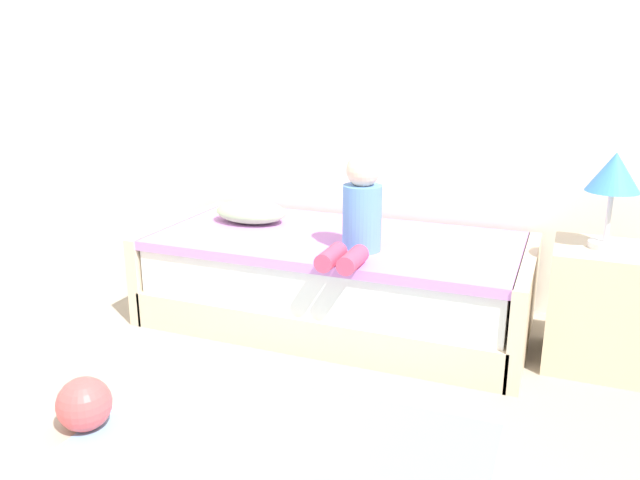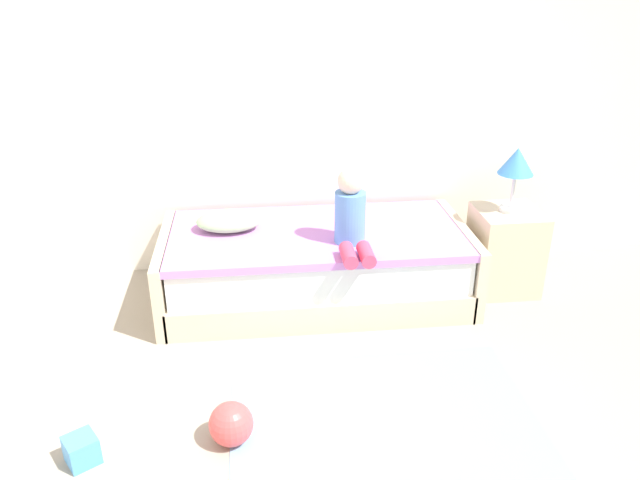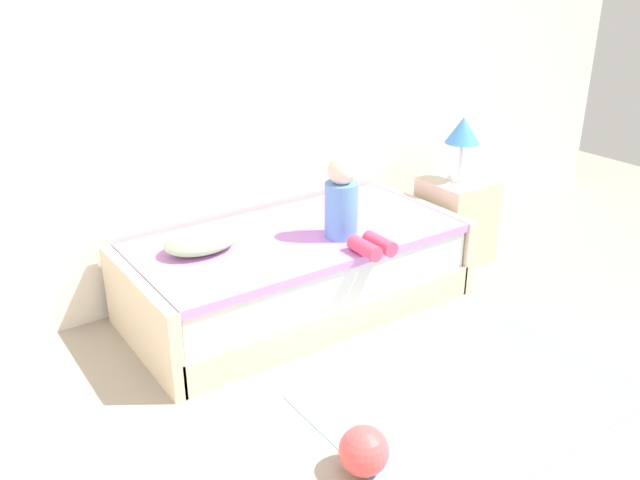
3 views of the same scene
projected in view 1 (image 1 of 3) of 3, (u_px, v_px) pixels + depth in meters
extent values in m
cube|color=silver|center=(373.00, 58.00, 3.75)|extent=(7.20, 0.10, 2.90)
cube|color=beige|center=(336.00, 304.00, 3.61)|extent=(2.00, 1.00, 0.20)
cube|color=white|center=(337.00, 267.00, 3.54)|extent=(1.94, 0.94, 0.25)
cube|color=#C67FD1|center=(337.00, 241.00, 3.50)|extent=(1.98, 0.98, 0.05)
cube|color=beige|center=(183.00, 258.00, 3.93)|extent=(0.07, 1.00, 0.50)
cube|color=beige|center=(525.00, 305.00, 3.20)|extent=(0.07, 1.00, 0.50)
cube|color=beige|center=(596.00, 307.00, 3.04)|extent=(0.44, 0.44, 0.60)
cylinder|color=silver|center=(605.00, 245.00, 2.95)|extent=(0.15, 0.15, 0.03)
cylinder|color=silver|center=(608.00, 217.00, 2.92)|extent=(0.02, 0.02, 0.24)
cone|color=#3F8CD8|center=(615.00, 172.00, 2.86)|extent=(0.24, 0.24, 0.18)
cylinder|color=#598CD1|center=(362.00, 218.00, 3.21)|extent=(0.20, 0.20, 0.34)
sphere|color=beige|center=(363.00, 170.00, 3.14)|extent=(0.17, 0.17, 0.17)
cylinder|color=#D83F60|center=(331.00, 257.00, 3.00)|extent=(0.09, 0.22, 0.09)
cylinder|color=#D83F60|center=(353.00, 260.00, 2.96)|extent=(0.09, 0.22, 0.09)
ellipsoid|color=#99CC8C|center=(251.00, 212.00, 3.77)|extent=(0.44, 0.30, 0.13)
sphere|color=#E54C4C|center=(84.00, 404.00, 2.56)|extent=(0.22, 0.22, 0.22)
cube|color=#7AA8CC|center=(271.00, 456.00, 2.40)|extent=(1.60, 1.10, 0.01)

